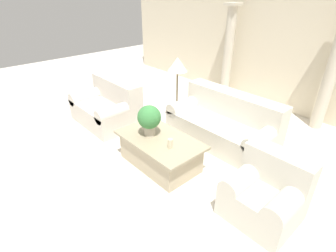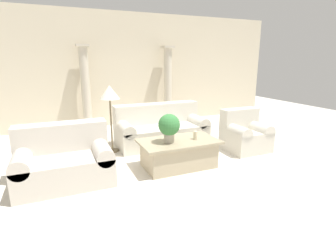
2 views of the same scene
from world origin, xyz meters
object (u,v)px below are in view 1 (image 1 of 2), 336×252
potted_plant (149,118)px  floor_lamp (177,68)px  loveseat (108,106)px  coffee_table (160,151)px  sofa_long (224,123)px  armchair (266,193)px

potted_plant → floor_lamp: bearing=119.3°
loveseat → coffee_table: loveseat is taller
coffee_table → potted_plant: (-0.20, -0.04, 0.54)m
sofa_long → floor_lamp: floor_lamp is taller
coffee_table → floor_lamp: bearing=126.5°
coffee_table → armchair: size_ratio=1.62×
coffee_table → floor_lamp: (-0.94, 1.28, 0.93)m
sofa_long → armchair: bearing=-36.6°
loveseat → floor_lamp: (0.98, 1.09, 0.82)m
floor_lamp → sofa_long: bearing=5.7°
loveseat → potted_plant: size_ratio=2.83×
armchair → loveseat: bearing=-178.6°
floor_lamp → armchair: (2.65, -1.00, -0.83)m
armchair → potted_plant: bearing=-170.6°
sofa_long → coffee_table: (-0.20, -1.39, -0.10)m
armchair → coffee_table: bearing=-170.8°
coffee_table → armchair: (1.70, 0.28, 0.10)m
potted_plant → armchair: size_ratio=0.58×
potted_plant → floor_lamp: floor_lamp is taller
armchair → sofa_long: bearing=143.4°
loveseat → floor_lamp: bearing=48.1°
sofa_long → floor_lamp: size_ratio=1.45×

